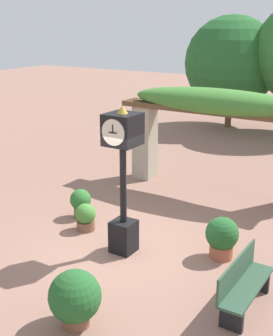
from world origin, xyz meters
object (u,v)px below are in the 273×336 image
potted_plant_far_right (81,202)px  park_bench (243,284)px  potted_plant_near_left (86,217)px  potted_plant_far_left (222,237)px  pedestal_clock (123,171)px  potted_plant_near_right (75,298)px

potted_plant_far_right → park_bench: size_ratio=0.43×
potted_plant_near_left → potted_plant_far_left: bearing=7.6°
pedestal_clock → potted_plant_far_right: bearing=153.9°
pedestal_clock → potted_plant_far_right: (-1.86, 0.91, -1.36)m
potted_plant_far_right → potted_plant_near_left: bearing=-42.9°
potted_plant_near_right → potted_plant_far_right: potted_plant_near_right is taller
potted_plant_near_right → park_bench: bearing=42.1°
pedestal_clock → park_bench: 3.14m
pedestal_clock → potted_plant_far_right: 2.48m
park_bench → potted_plant_far_left: bearing=33.9°
potted_plant_far_left → potted_plant_far_right: 3.68m
potted_plant_near_left → pedestal_clock: bearing=-17.1°
park_bench → pedestal_clock: bearing=77.6°
potted_plant_far_left → park_bench: size_ratio=0.53×
potted_plant_far_right → pedestal_clock: bearing=-26.1°
pedestal_clock → potted_plant_near_right: (0.73, -2.46, -1.26)m
pedestal_clock → potted_plant_near_left: pedestal_clock is taller
potted_plant_near_right → park_bench: size_ratio=0.58×
potted_plant_near_left → potted_plant_near_right: bearing=-54.5°
pedestal_clock → potted_plant_near_right: bearing=-73.4°
pedestal_clock → park_bench: size_ratio=1.87×
potted_plant_near_left → potted_plant_far_right: size_ratio=0.89×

